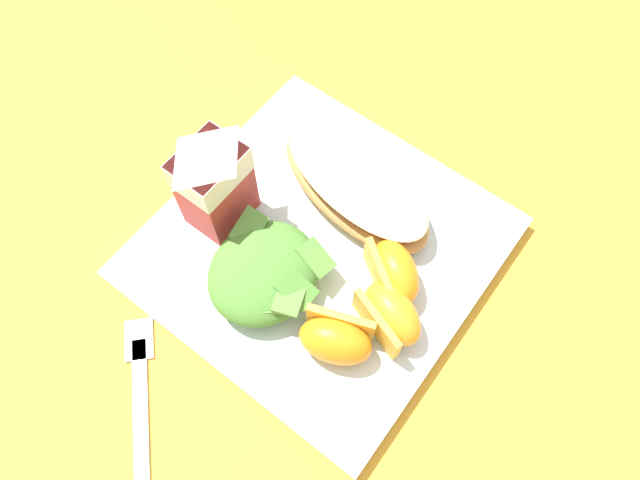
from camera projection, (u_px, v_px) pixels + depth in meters
ground at (320, 252)px, 0.55m from camera, size 3.00×3.00×0.00m
white_plate at (320, 249)px, 0.54m from camera, size 0.28×0.28×0.02m
cheesy_pizza_bread at (355, 184)px, 0.54m from camera, size 0.11×0.18×0.04m
green_salad_pile at (264, 272)px, 0.50m from camera, size 0.10×0.10×0.04m
milk_carton at (213, 178)px, 0.49m from camera, size 0.06×0.04×0.11m
orange_wedge_front at (336, 339)px, 0.47m from camera, size 0.06×0.07×0.04m
orange_wedge_middle at (390, 314)px, 0.48m from camera, size 0.05×0.07×0.04m
orange_wedge_rear at (393, 272)px, 0.50m from camera, size 0.06×0.07×0.04m
metal_fork at (140, 410)px, 0.48m from camera, size 0.14×0.15×0.01m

